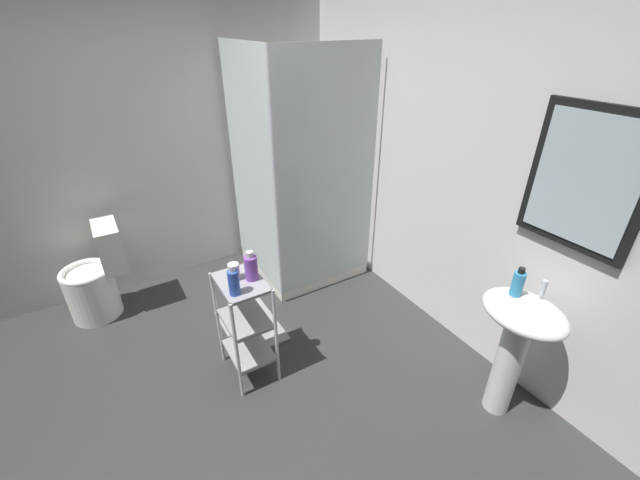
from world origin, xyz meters
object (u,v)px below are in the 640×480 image
(pedestal_sink, at_px, (517,336))
(hand_soap_bottle, at_px, (518,283))
(shampoo_bottle_blue, at_px, (234,282))
(toilet, at_px, (96,280))
(conditioner_bottle_purple, at_px, (251,267))
(bath_mat, at_px, (251,325))
(rinse_cup, at_px, (234,272))
(storage_cart, at_px, (245,320))
(shower_stall, at_px, (297,228))

(pedestal_sink, distance_m, hand_soap_bottle, 0.32)
(pedestal_sink, bearing_deg, shampoo_bottle_blue, -127.45)
(hand_soap_bottle, relative_size, shampoo_bottle_blue, 0.89)
(toilet, relative_size, hand_soap_bottle, 4.46)
(conditioner_bottle_purple, distance_m, bath_mat, 0.92)
(rinse_cup, bearing_deg, bath_mat, 152.67)
(storage_cart, bearing_deg, bath_mat, 157.56)
(bath_mat, bearing_deg, toilet, -129.68)
(hand_soap_bottle, height_order, shampoo_bottle_blue, hand_soap_bottle)
(toilet, relative_size, storage_cart, 1.03)
(pedestal_sink, height_order, rinse_cup, rinse_cup)
(conditioner_bottle_purple, bearing_deg, storage_cart, -98.39)
(storage_cart, bearing_deg, hand_soap_bottle, 50.67)
(pedestal_sink, relative_size, rinse_cup, 7.61)
(toilet, relative_size, conditioner_bottle_purple, 3.97)
(shampoo_bottle_blue, bearing_deg, shower_stall, 136.99)
(rinse_cup, bearing_deg, storage_cart, 26.40)
(storage_cart, height_order, shampoo_bottle_blue, shampoo_bottle_blue)
(toilet, distance_m, conditioner_bottle_purple, 1.57)
(toilet, xyz_separation_m, shampoo_bottle_blue, (1.30, 0.72, 0.51))
(pedestal_sink, relative_size, storage_cart, 1.09)
(storage_cart, height_order, rinse_cup, rinse_cup)
(hand_soap_bottle, bearing_deg, bath_mat, -143.33)
(toilet, distance_m, hand_soap_bottle, 3.02)
(bath_mat, bearing_deg, shampoo_bottle_blue, -25.28)
(toilet, bearing_deg, conditioner_bottle_purple, 35.36)
(bath_mat, bearing_deg, pedestal_sink, 34.82)
(shower_stall, bearing_deg, storage_cart, -43.76)
(shower_stall, height_order, storage_cart, shower_stall)
(pedestal_sink, xyz_separation_m, rinse_cup, (-1.11, -1.22, 0.21))
(storage_cart, bearing_deg, shower_stall, 136.24)
(pedestal_sink, height_order, hand_soap_bottle, hand_soap_bottle)
(shampoo_bottle_blue, distance_m, conditioner_bottle_purple, 0.17)
(conditioner_bottle_purple, height_order, bath_mat, conditioner_bottle_purple)
(hand_soap_bottle, xyz_separation_m, conditioner_bottle_purple, (-0.98, -1.14, -0.06))
(pedestal_sink, xyz_separation_m, storage_cart, (-1.07, -1.20, -0.14))
(conditioner_bottle_purple, xyz_separation_m, bath_mat, (-0.42, 0.10, -0.81))
(shower_stall, xyz_separation_m, conditioner_bottle_purple, (0.92, -0.80, 0.36))
(rinse_cup, height_order, bath_mat, rinse_cup)
(conditioner_bottle_purple, relative_size, rinse_cup, 1.80)
(rinse_cup, bearing_deg, shampoo_bottle_blue, -19.71)
(pedestal_sink, bearing_deg, conditioner_bottle_purple, -133.34)
(shower_stall, height_order, conditioner_bottle_purple, shower_stall)
(rinse_cup, relative_size, bath_mat, 0.18)
(storage_cart, distance_m, bath_mat, 0.61)
(shampoo_bottle_blue, xyz_separation_m, conditioner_bottle_purple, (-0.09, 0.14, -0.00))
(pedestal_sink, distance_m, conditioner_bottle_purple, 1.57)
(storage_cart, bearing_deg, toilet, -146.72)
(rinse_cup, bearing_deg, pedestal_sink, 47.53)
(pedestal_sink, height_order, conditioner_bottle_purple, conditioner_bottle_purple)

